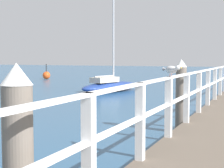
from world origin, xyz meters
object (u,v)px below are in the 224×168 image
at_px(seagull_foreground, 171,69).
at_px(boat_1, 110,85).
at_px(dock_piling_near, 18,168).
at_px(dock_piling_far, 181,96).
at_px(channel_buoy, 46,75).

xyz_separation_m(seagull_foreground, boat_1, (-6.67, 12.17, -1.39)).
distance_m(dock_piling_near, dock_piling_far, 6.67).
bearing_deg(channel_buoy, dock_piling_near, -56.28).
height_order(dock_piling_far, channel_buoy, dock_piling_far).
bearing_deg(boat_1, seagull_foreground, -45.51).
height_order(dock_piling_near, dock_piling_far, same).
relative_size(boat_1, channel_buoy, 4.70).
bearing_deg(seagull_foreground, dock_piling_near, 25.17).
relative_size(dock_piling_near, channel_buoy, 1.39).
distance_m(boat_1, channel_buoy, 13.38).
height_order(dock_piling_near, seagull_foreground, dock_piling_near).
bearing_deg(boat_1, channel_buoy, 155.93).
relative_size(dock_piling_near, dock_piling_far, 1.00).
bearing_deg(boat_1, dock_piling_near, -53.10).
relative_size(seagull_foreground, boat_1, 0.07).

